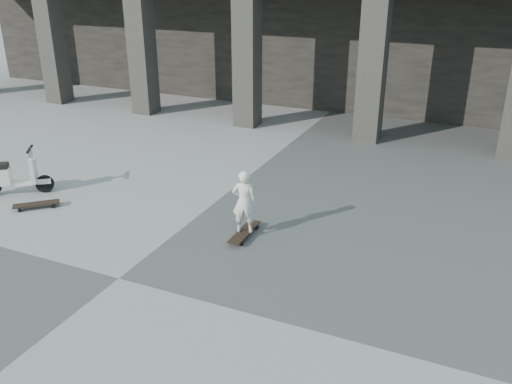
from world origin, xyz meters
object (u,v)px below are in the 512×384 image
at_px(longboard, 244,232).
at_px(scooter, 4,177).
at_px(skateboard_spare, 36,204).
at_px(child, 244,202).

bearing_deg(longboard, scooter, 92.17).
distance_m(skateboard_spare, scooter, 1.15).
bearing_deg(scooter, child, -30.81).
height_order(skateboard_spare, child, child).
xyz_separation_m(child, scooter, (-5.29, -0.33, -0.27)).
height_order(longboard, child, child).
height_order(longboard, skateboard_spare, skateboard_spare).
bearing_deg(skateboard_spare, longboard, -34.20).
relative_size(longboard, scooter, 0.79).
relative_size(longboard, child, 0.86).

